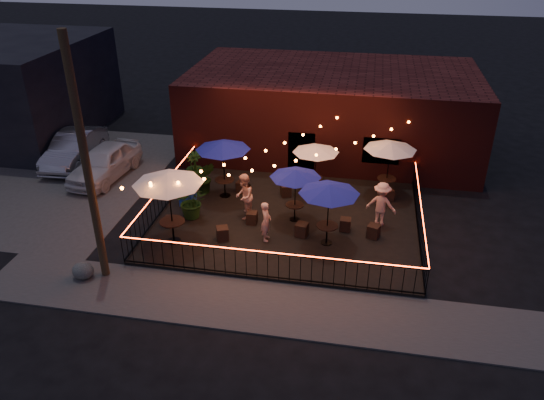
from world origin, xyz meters
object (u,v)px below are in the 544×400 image
Objects in this scene: cafe_table_5 at (390,146)px; boulder at (83,271)px; cafe_table_2 at (296,174)px; utility_pole at (87,166)px; cafe_table_0 at (168,180)px; cooler at (188,196)px; cafe_table_1 at (223,146)px; cafe_table_3 at (316,149)px; cafe_table_4 at (329,190)px.

boulder is at bearing -141.84° from cafe_table_5.
cafe_table_5 is (3.49, 2.86, 0.22)m from cafe_table_2.
boulder is at bearing -152.99° from utility_pole.
cafe_table_0 reaches higher than cooler.
cafe_table_0 is 3.91m from cafe_table_1.
boulder is (-6.33, -4.86, -1.80)m from cafe_table_2.
cafe_table_0 is 1.39× the size of cafe_table_3.
boulder is (-0.62, -0.32, -3.69)m from utility_pole.
cafe_table_4 is at bearing -46.40° from cafe_table_2.
cafe_table_5 is at bearing 30.44° from cooler.
cafe_table_1 is at bearing 76.48° from cafe_table_0.
cafe_table_5 is (3.00, 0.35, 0.22)m from cafe_table_3.
cafe_table_4 is at bearing -116.11° from cafe_table_5.
utility_pole is at bearing -91.86° from cooler.
cafe_table_5 reaches higher than cafe_table_2.
cafe_table_1 reaches higher than cafe_table_3.
utility_pole is 9.93× the size of boulder.
cafe_table_5 is 8.51m from cooler.
cafe_table_0 reaches higher than cafe_table_4.
cafe_table_4 is (5.47, 0.90, -0.34)m from cafe_table_0.
cafe_table_3 is 0.94× the size of cafe_table_5.
cafe_table_4 reaches higher than cafe_table_3.
utility_pole is 7.92m from cafe_table_4.
cafe_table_3 is 3.03m from cafe_table_5.
cafe_table_4 is at bearing 23.57° from utility_pole.
cafe_table_3 is at bearing 47.23° from boulder.
boulder is (-6.82, -7.37, -1.80)m from cafe_table_3.
cafe_table_3 is (3.67, 1.06, -0.30)m from cafe_table_1.
cafe_table_3 is at bearing -173.43° from cafe_table_5.
cafe_table_4 is (1.38, -1.45, 0.19)m from cafe_table_2.
cafe_table_1 is at bearing 147.57° from cafe_table_4.
boulder is (-3.15, -6.31, -2.10)m from cafe_table_1.
cafe_table_0 is 1.30× the size of cafe_table_5.
cafe_table_1 is 3.51m from cafe_table_2.
cafe_table_4 is (0.89, -3.96, 0.20)m from cafe_table_3.
cafe_table_2 is 0.96× the size of cafe_table_3.
cafe_table_3 is 10.20m from boulder.
cafe_table_3 is at bearing 36.65° from cooler.
utility_pole is 3.67× the size of cafe_table_2.
cafe_table_0 is 1.17× the size of cafe_table_1.
utility_pole reaches higher than boulder.
utility_pole is 3.75m from boulder.
cafe_table_0 is at bearing -103.52° from cafe_table_1.
cafe_table_5 is 3.01× the size of boulder.
cafe_table_0 is (1.62, 2.19, -1.35)m from utility_pole.
cafe_table_5 is at bearing 6.57° from cafe_table_3.
utility_pole is at bearing 27.01° from boulder.
cafe_table_2 is (3.18, -1.45, -0.30)m from cafe_table_1.
utility_pole reaches higher than cooler.
cafe_table_3 is at bearing 16.18° from cafe_table_1.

